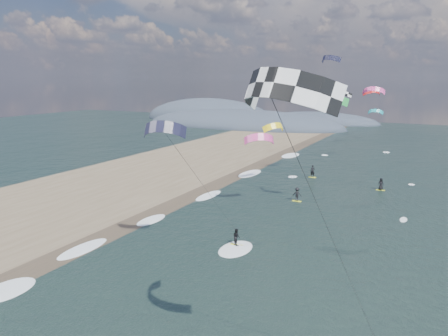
% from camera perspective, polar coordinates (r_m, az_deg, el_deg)
% --- Properties ---
extents(ground, '(260.00, 260.00, 0.00)m').
position_cam_1_polar(ground, '(29.03, -9.48, -18.33)').
color(ground, black).
rests_on(ground, ground).
extents(sand_strip, '(26.00, 240.00, 0.00)m').
position_cam_1_polar(sand_strip, '(51.48, -24.71, -5.67)').
color(sand_strip, brown).
rests_on(sand_strip, ground).
extents(wet_sand_strip, '(3.00, 240.00, 0.00)m').
position_cam_1_polar(wet_sand_strip, '(43.04, -14.57, -8.28)').
color(wet_sand_strip, '#382D23').
rests_on(wet_sand_strip, ground).
extents(coastal_hills, '(80.00, 41.00, 15.00)m').
position_cam_1_polar(coastal_hills, '(142.03, 1.74, 5.92)').
color(coastal_hills, '#3D4756').
rests_on(coastal_hills, ground).
extents(kitesurfer_near_a, '(7.92, 9.15, 15.31)m').
position_cam_1_polar(kitesurfer_near_a, '(16.43, 9.12, 1.53)').
color(kitesurfer_near_a, yellow).
rests_on(kitesurfer_near_a, ground).
extents(kitesurfer_near_b, '(6.86, 8.49, 12.08)m').
position_cam_1_polar(kitesurfer_near_b, '(34.34, -4.67, -0.34)').
color(kitesurfer_near_b, yellow).
rests_on(kitesurfer_near_b, ground).
extents(far_kitesurfers, '(11.09, 13.85, 1.84)m').
position_cam_1_polar(far_kitesurfers, '(57.60, 13.08, -2.22)').
color(far_kitesurfers, yellow).
rests_on(far_kitesurfers, ground).
extents(bg_kite_field, '(11.91, 67.94, 11.93)m').
position_cam_1_polar(bg_kite_field, '(77.00, 15.59, 9.20)').
color(bg_kite_field, gray).
rests_on(bg_kite_field, ground).
extents(shoreline_surf, '(2.40, 79.40, 0.11)m').
position_cam_1_polar(shoreline_surf, '(45.79, -9.49, -6.83)').
color(shoreline_surf, white).
rests_on(shoreline_surf, ground).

